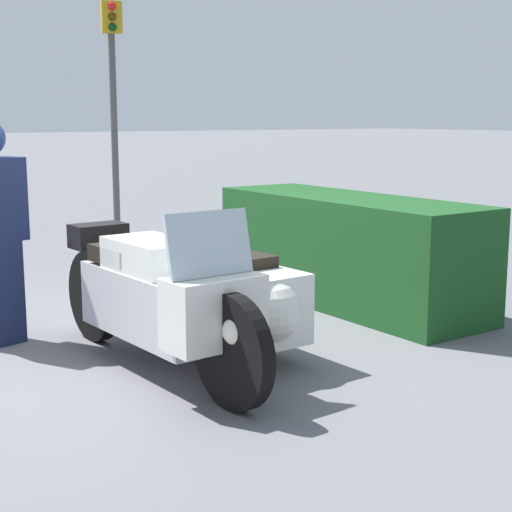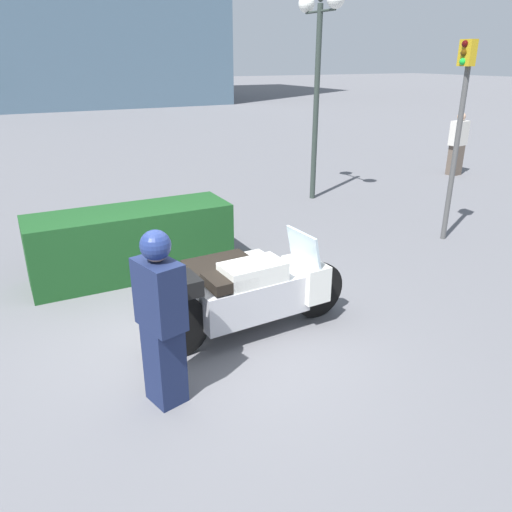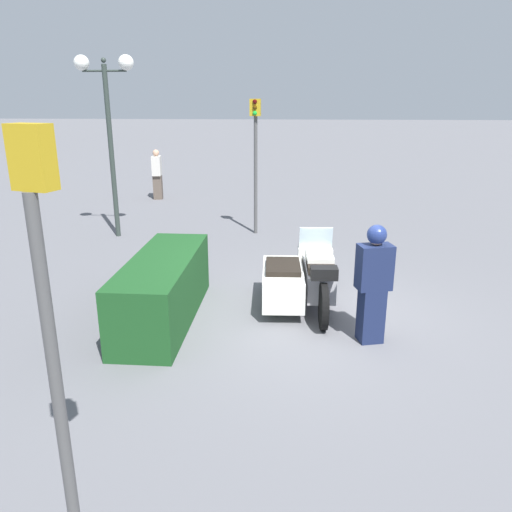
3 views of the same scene
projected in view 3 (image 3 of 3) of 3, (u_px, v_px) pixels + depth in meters
name	position (u px, v px, depth m)	size (l,w,h in m)	color
ground_plane	(312.00, 321.00, 7.85)	(160.00, 160.00, 0.00)	slate
police_motorcycle	(299.00, 277.00, 8.39)	(2.58, 1.23, 1.18)	black
officer_rider	(373.00, 281.00, 6.95)	(0.39, 0.52, 1.72)	#192347
hedge_bush_curbside	(163.00, 289.00, 7.78)	(2.93, 0.93, 1.01)	#19471E
twin_lamp_post	(107.00, 99.00, 11.72)	(0.35, 1.41, 4.31)	#2D3833
traffic_light_near	(255.00, 147.00, 12.30)	(0.23, 0.27, 3.34)	#4C4C4C
traffic_light_far	(48.00, 294.00, 3.26)	(0.23, 0.29, 3.20)	#4C4C4C
pedestrian_bystander	(157.00, 174.00, 17.16)	(0.51, 0.35, 1.70)	brown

